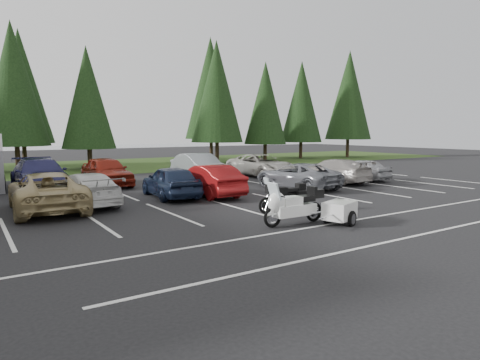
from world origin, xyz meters
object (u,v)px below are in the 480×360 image
car_near_7 (333,171)px  touring_motorcycle (294,203)px  car_near_3 (86,189)px  car_far_1 (40,175)px  car_near_5 (209,180)px  adventure_motorcycle (283,194)px  car_near_4 (171,181)px  car_near_8 (360,169)px  car_far_3 (200,167)px  cargo_trailer (340,213)px  car_near_6 (297,176)px  car_far_4 (261,165)px  car_near_2 (47,192)px  car_far_2 (107,171)px

car_near_7 → touring_motorcycle: bearing=36.2°
car_near_3 → car_far_1: 5.44m
car_near_3 → car_near_5: 5.51m
car_near_5 → adventure_motorcycle: (0.33, -5.15, -0.05)m
car_far_1 → adventure_motorcycle: 12.87m
car_near_4 → adventure_motorcycle: size_ratio=1.92×
car_near_5 → car_near_4: bearing=-17.2°
car_near_8 → adventure_motorcycle: bearing=27.1°
car_far_3 → cargo_trailer: (-1.83, -13.26, -0.44)m
car_near_6 → adventure_motorcycle: bearing=39.0°
car_near_4 → car_far_3: size_ratio=0.86×
car_near_6 → car_near_3: bearing=-10.0°
car_near_6 → car_far_3: size_ratio=0.97×
car_far_3 → car_far_4: (4.70, 0.12, -0.09)m
adventure_motorcycle → car_near_6: bearing=52.9°
car_near_3 → car_far_1: size_ratio=0.81×
car_near_5 → touring_motorcycle: (-0.68, -6.97, -0.01)m
touring_motorcycle → car_far_3: bearing=77.6°
car_far_3 → car_near_7: bearing=-37.8°
car_far_1 → cargo_trailer: bearing=-62.8°
car_near_5 → car_far_4: 9.07m
adventure_motorcycle → car_near_2: bearing=152.9°
car_near_4 → car_far_2: bearing=-72.7°
cargo_trailer → adventure_motorcycle: (-0.27, 2.61, 0.31)m
car_far_1 → car_near_4: bearing=-48.4°
car_near_6 → adventure_motorcycle: (-4.85, -4.83, 0.01)m
car_near_4 → car_far_4: bearing=-145.1°
car_near_8 → car_near_3: bearing=-0.7°
car_near_2 → car_near_7: (15.67, 0.47, -0.05)m
car_near_3 → car_far_2: bearing=-116.6°
adventure_motorcycle → car_far_4: bearing=65.8°
car_near_4 → cargo_trailer: size_ratio=2.62×
car_near_3 → car_near_7: (14.13, 0.04, 0.03)m
car_near_4 → cargo_trailer: car_near_4 is taller
cargo_trailer → adventure_motorcycle: 2.64m
car_near_3 → cargo_trailer: size_ratio=2.81×
car_near_3 → car_near_8: bearing=176.8°
car_far_2 → adventure_motorcycle: car_far_2 is taller
car_far_1 → car_far_4: bearing=-0.9°
car_near_5 → car_near_7: size_ratio=0.92×
car_near_4 → car_near_8: car_near_4 is taller
car_near_4 → car_near_5: bearing=168.0°
car_near_3 → car_near_8: (16.48, 0.02, -0.00)m
touring_motorcycle → car_near_7: bearing=40.2°
car_far_1 → adventure_motorcycle: size_ratio=2.53×
car_near_5 → adventure_motorcycle: bearing=93.3°
car_near_6 → cargo_trailer: size_ratio=2.94×
car_near_5 → car_far_3: size_ratio=0.89×
car_near_5 → touring_motorcycle: 7.00m
car_far_1 → car_far_4: car_far_1 is taller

